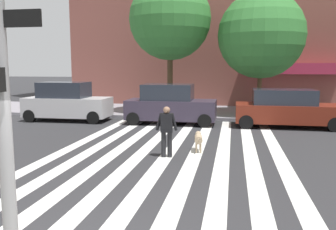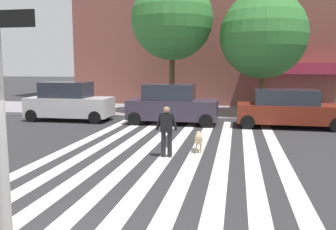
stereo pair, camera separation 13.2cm
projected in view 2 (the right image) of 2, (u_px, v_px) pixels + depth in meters
The scene contains 10 objects.
ground_plane at pixel (164, 151), 12.18m from camera, with size 160.00×160.00×0.00m, color #2B2B2D.
sidewalk_far at pixel (197, 112), 22.10m from camera, with size 80.00×6.00×0.15m, color gray.
crosswalk_stripes at pixel (171, 151), 12.14m from camera, with size 7.65×13.83×0.01m.
parked_car_near_curb at pixel (69, 102), 18.86m from camera, with size 4.49×1.94×2.07m.
parked_car_behind_first at pixel (172, 105), 17.79m from camera, with size 4.48×1.91×2.01m.
parked_car_third_in_line at pixel (288, 109), 16.72m from camera, with size 4.84×1.99×1.81m.
street_tree_nearest at pixel (172, 19), 20.52m from camera, with size 4.78×4.78×7.87m.
street_tree_middle at pixel (263, 35), 19.58m from camera, with size 4.84×4.84×6.89m.
pedestrian_dog_walker at pixel (167, 129), 11.22m from camera, with size 0.71×0.28×1.64m.
dog_on_leash at pixel (199, 139), 12.03m from camera, with size 0.33×0.99×0.65m.
Camera 2 is at (2.42, -4.44, 2.90)m, focal length 37.66 mm.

